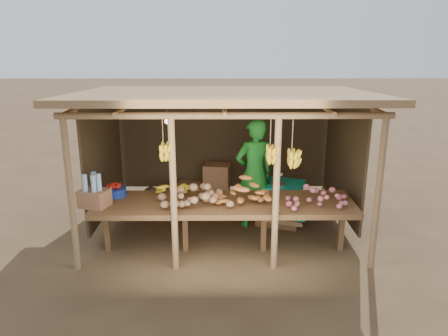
{
  "coord_description": "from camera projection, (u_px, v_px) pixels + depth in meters",
  "views": [
    {
      "loc": [
        -0.05,
        -7.1,
        3.15
      ],
      "look_at": [
        0.0,
        0.0,
        1.05
      ],
      "focal_mm": 35.0,
      "sensor_mm": 36.0,
      "label": 1
    }
  ],
  "objects": [
    {
      "name": "counter",
      "position": [
        224.0,
        206.0,
        6.58
      ],
      "size": [
        3.9,
        1.05,
        0.8
      ],
      "color": "brown",
      "rests_on": "ground"
    },
    {
      "name": "tarp_crate",
      "position": [
        279.0,
        202.0,
        7.71
      ],
      "size": [
        0.99,
        0.92,
        0.96
      ],
      "color": "brown",
      "rests_on": "ground"
    },
    {
      "name": "vendor",
      "position": [
        254.0,
        173.0,
        7.45
      ],
      "size": [
        0.8,
        0.66,
        1.9
      ],
      "primitive_type": "imported",
      "rotation": [
        0.0,
        0.0,
        3.49
      ],
      "color": "#1A7921",
      "rests_on": "ground"
    },
    {
      "name": "stall_structure",
      "position": [
        224.0,
        117.0,
        7.16
      ],
      "size": [
        4.7,
        3.5,
        2.43
      ],
      "color": "#93714C",
      "rests_on": "ground"
    },
    {
      "name": "potato_heap",
      "position": [
        195.0,
        193.0,
        6.4
      ],
      "size": [
        1.28,
        0.95,
        0.37
      ],
      "primitive_type": null,
      "rotation": [
        0.0,
        0.0,
        -0.26
      ],
      "color": "#936E4C",
      "rests_on": "counter"
    },
    {
      "name": "bottle_box",
      "position": [
        94.0,
        194.0,
        6.34
      ],
      "size": [
        0.48,
        0.43,
        0.51
      ],
      "color": "#8C5D3F",
      "rests_on": "counter"
    },
    {
      "name": "ground",
      "position": [
        224.0,
        225.0,
        7.7
      ],
      "size": [
        60.0,
        60.0,
        0.0
      ],
      "primitive_type": "plane",
      "color": "brown",
      "rests_on": "ground"
    },
    {
      "name": "carton_stack",
      "position": [
        208.0,
        187.0,
        8.62
      ],
      "size": [
        1.09,
        0.46,
        0.79
      ],
      "color": "#8C5D3F",
      "rests_on": "ground"
    },
    {
      "name": "banana_pile",
      "position": [
        173.0,
        183.0,
        6.88
      ],
      "size": [
        0.62,
        0.44,
        0.35
      ],
      "primitive_type": null,
      "rotation": [
        0.0,
        0.0,
        -0.2
      ],
      "color": "yellow",
      "rests_on": "counter"
    },
    {
      "name": "onion_heap",
      "position": [
        320.0,
        194.0,
        6.36
      ],
      "size": [
        1.05,
        0.84,
        0.36
      ],
      "primitive_type": null,
      "rotation": [
        0.0,
        0.0,
        -0.37
      ],
      "color": "#BF5D66",
      "rests_on": "counter"
    },
    {
      "name": "burlap_sacks",
      "position": [
        160.0,
        197.0,
        8.42
      ],
      "size": [
        0.72,
        0.38,
        0.51
      ],
      "color": "#43331F",
      "rests_on": "ground"
    },
    {
      "name": "sweet_potato_heap",
      "position": [
        245.0,
        191.0,
        6.52
      ],
      "size": [
        0.92,
        0.59,
        0.35
      ],
      "primitive_type": null,
      "rotation": [
        0.0,
        0.0,
        -0.08
      ],
      "color": "#BF7031",
      "rests_on": "counter"
    },
    {
      "name": "tomato_basin",
      "position": [
        114.0,
        191.0,
        6.8
      ],
      "size": [
        0.36,
        0.36,
        0.19
      ],
      "rotation": [
        0.0,
        0.0,
        0.34
      ],
      "color": "navy",
      "rests_on": "counter"
    }
  ]
}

